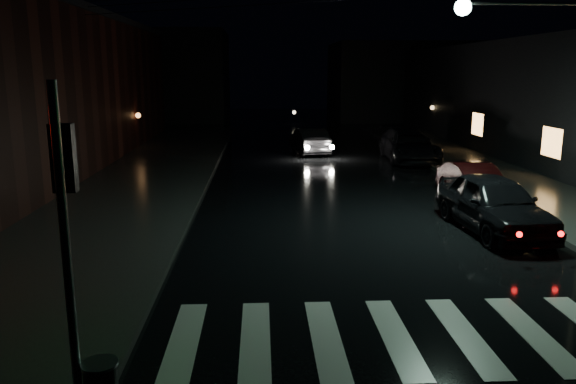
{
  "coord_description": "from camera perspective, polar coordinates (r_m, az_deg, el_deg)",
  "views": [
    {
      "loc": [
        0.13,
        -8.27,
        4.45
      ],
      "look_at": [
        0.77,
        4.91,
        1.6
      ],
      "focal_mm": 35.0,
      "sensor_mm": 36.0,
      "label": 1
    }
  ],
  "objects": [
    {
      "name": "ground",
      "position": [
        9.39,
        -3.36,
        -16.12
      ],
      "size": [
        120.0,
        120.0,
        0.0
      ],
      "primitive_type": "plane",
      "color": "black",
      "rests_on": "ground"
    },
    {
      "name": "sidewalk_left",
      "position": [
        23.26,
        -15.46,
        0.9
      ],
      "size": [
        6.0,
        44.0,
        0.15
      ],
      "primitive_type": "cube",
      "color": "#282826",
      "rests_on": "ground"
    },
    {
      "name": "sidewalk_right",
      "position": [
        24.74,
        20.79,
        1.2
      ],
      "size": [
        4.0,
        44.0,
        0.15
      ],
      "primitive_type": "cube",
      "color": "#282826",
      "rests_on": "ground"
    },
    {
      "name": "building_far_left",
      "position": [
        54.22,
        -13.82,
        11.36
      ],
      "size": [
        14.0,
        10.0,
        8.0
      ],
      "primitive_type": "cube",
      "color": "black",
      "rests_on": "ground"
    },
    {
      "name": "building_far_right",
      "position": [
        55.05,
        12.04,
        10.93
      ],
      "size": [
        14.0,
        10.0,
        7.0
      ],
      "primitive_type": "cube",
      "color": "black",
      "rests_on": "ground"
    },
    {
      "name": "crosswalk",
      "position": [
        10.24,
        14.24,
        -13.93
      ],
      "size": [
        9.0,
        3.0,
        0.01
      ],
      "primitive_type": "cube",
      "color": "beige",
      "rests_on": "ground"
    },
    {
      "name": "signal_pole_corner",
      "position": [
        7.74,
        -19.97,
        -10.63
      ],
      "size": [
        0.68,
        0.61,
        4.2
      ],
      "color": "slate",
      "rests_on": "ground"
    },
    {
      "name": "parked_car_a",
      "position": [
        16.79,
        20.2,
        -1.11
      ],
      "size": [
        2.21,
        4.84,
        1.61
      ],
      "primitive_type": "imported",
      "rotation": [
        0.0,
        0.0,
        0.07
      ],
      "color": "black",
      "rests_on": "ground"
    },
    {
      "name": "parked_car_b",
      "position": [
        20.74,
        18.4,
        0.98
      ],
      "size": [
        1.59,
        3.98,
        1.29
      ],
      "primitive_type": "imported",
      "rotation": [
        0.0,
        0.0,
        0.06
      ],
      "color": "black",
      "rests_on": "ground"
    },
    {
      "name": "parked_car_c",
      "position": [
        29.59,
        11.91,
        4.79
      ],
      "size": [
        2.28,
        5.38,
        1.55
      ],
      "primitive_type": "imported",
      "rotation": [
        0.0,
        0.0,
        -0.02
      ],
      "color": "black",
      "rests_on": "ground"
    },
    {
      "name": "parked_car_d",
      "position": [
        28.78,
        12.33,
        4.45
      ],
      "size": [
        2.7,
        5.31,
        1.44
      ],
      "primitive_type": "imported",
      "rotation": [
        0.0,
        0.0,
        -0.06
      ],
      "color": "black",
      "rests_on": "ground"
    },
    {
      "name": "oncoming_car",
      "position": [
        31.04,
        2.17,
        5.25
      ],
      "size": [
        2.04,
        4.44,
        1.41
      ],
      "primitive_type": "imported",
      "rotation": [
        0.0,
        0.0,
        3.27
      ],
      "color": "black",
      "rests_on": "ground"
    }
  ]
}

